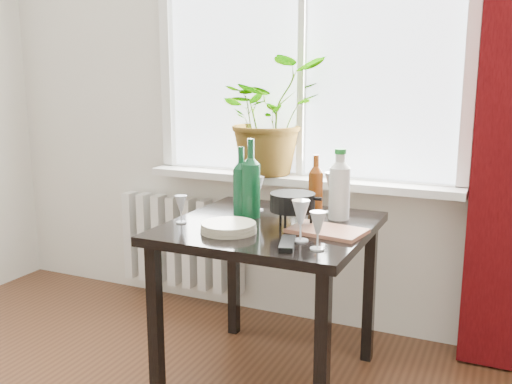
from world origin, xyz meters
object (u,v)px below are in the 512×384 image
at_px(cutting_board, 327,231).
at_px(wine_bottle_right, 251,178).
at_px(wineglass_front_left, 181,209).
at_px(plate_stack, 229,227).
at_px(bottle_amber, 316,183).
at_px(fondue_pot, 292,210).
at_px(potted_plant, 270,116).
at_px(tv_remote, 287,243).
at_px(cleaning_bottle, 340,183).
at_px(wineglass_far_right, 318,230).
at_px(wineglass_back_left, 257,193).
at_px(wineglass_front_right, 301,220).
at_px(table, 270,244).
at_px(radiator, 182,242).
at_px(wine_bottle_left, 241,181).
at_px(wineglass_back_center, 333,192).

bearing_deg(cutting_board, wine_bottle_right, 164.28).
bearing_deg(wineglass_front_left, wine_bottle_right, 44.37).
xyz_separation_m(plate_stack, cutting_board, (0.37, 0.16, -0.01)).
distance_m(bottle_amber, fondue_pot, 0.30).
height_order(potted_plant, tv_remote, potted_plant).
height_order(cleaning_bottle, wineglass_far_right, cleaning_bottle).
xyz_separation_m(wineglass_back_left, plate_stack, (0.05, -0.39, -0.06)).
relative_size(cleaning_bottle, cutting_board, 1.08).
relative_size(wineglass_front_right, plate_stack, 0.71).
xyz_separation_m(bottle_amber, wineglass_back_left, (-0.27, -0.08, -0.06)).
xyz_separation_m(potted_plant, bottle_amber, (0.38, -0.34, -0.28)).
distance_m(table, cleaning_bottle, 0.41).
height_order(bottle_amber, cleaning_bottle, cleaning_bottle).
height_order(radiator, wineglass_front_left, wineglass_front_left).
bearing_deg(wineglass_far_right, potted_plant, 122.71).
bearing_deg(radiator, wineglass_back_left, -31.88).
bearing_deg(wine_bottle_right, bottle_amber, 40.12).
relative_size(wine_bottle_left, cleaning_bottle, 0.98).
height_order(bottle_amber, wineglass_back_left, bottle_amber).
bearing_deg(tv_remote, fondue_pot, 89.96).
height_order(wine_bottle_left, cutting_board, wine_bottle_left).
relative_size(potted_plant, wineglass_front_right, 3.75).
height_order(radiator, cutting_board, cutting_board).
distance_m(wine_bottle_left, tv_remote, 0.54).
bearing_deg(plate_stack, wine_bottle_right, 95.00).
height_order(wineglass_back_left, cutting_board, wineglass_back_left).
relative_size(potted_plant, wineglass_far_right, 4.23).
relative_size(potted_plant, fondue_pot, 2.86).
relative_size(wineglass_front_right, tv_remote, 0.92).
bearing_deg(radiator, wineglass_back_center, -17.64).
height_order(wineglass_back_left, fondue_pot, wineglass_back_left).
relative_size(bottle_amber, plate_stack, 1.19).
height_order(wineglass_back_left, plate_stack, wineglass_back_left).
relative_size(wineglass_front_left, cutting_board, 0.41).
distance_m(radiator, wineglass_front_right, 1.42).
relative_size(wineglass_far_right, wineglass_back_center, 0.75).
height_order(tv_remote, cutting_board, tv_remote).
xyz_separation_m(wine_bottle_right, cleaning_bottle, (0.38, 0.13, -0.02)).
relative_size(wineglass_back_center, tv_remote, 1.10).
xyz_separation_m(radiator, table, (0.85, -0.63, 0.27)).
bearing_deg(wineglass_far_right, cleaning_bottle, 97.04).
distance_m(wine_bottle_right, plate_stack, 0.32).
bearing_deg(cutting_board, wineglass_far_right, -81.03).
distance_m(wineglass_front_right, wineglass_front_left, 0.57).
bearing_deg(table, bottle_amber, 67.77).
bearing_deg(wineglass_front_left, wineglass_far_right, -10.44).
bearing_deg(potted_plant, wineglass_back_left, -75.19).
xyz_separation_m(radiator, bottle_amber, (0.96, -0.35, 0.50)).
height_order(wine_bottle_right, wineglass_front_right, wine_bottle_right).
xyz_separation_m(radiator, cutting_board, (1.12, -0.67, 0.37)).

